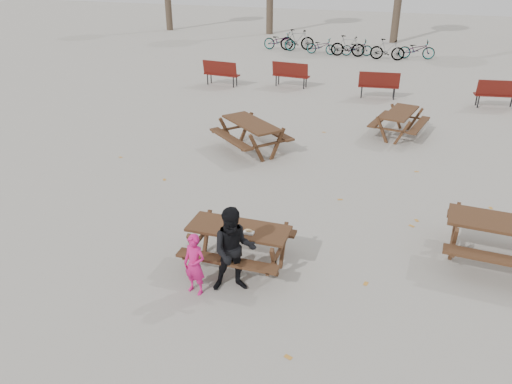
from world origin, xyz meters
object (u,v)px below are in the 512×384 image
(soda_bottle, at_px, (235,228))
(picnic_table_far, at_px, (399,124))
(food_tray, at_px, (249,233))
(picnic_table_north, at_px, (251,137))
(child, at_px, (195,264))
(main_picnic_table, at_px, (239,236))
(adult, at_px, (234,250))
(picnic_table_east, at_px, (505,244))

(soda_bottle, bearing_deg, picnic_table_far, 74.01)
(food_tray, distance_m, picnic_table_north, 5.82)
(child, bearing_deg, main_picnic_table, 78.40)
(child, height_order, picnic_table_far, child)
(picnic_table_north, bearing_deg, food_tray, -31.80)
(main_picnic_table, distance_m, adult, 0.75)
(adult, distance_m, picnic_table_east, 4.88)
(soda_bottle, relative_size, adult, 0.11)
(food_tray, bearing_deg, picnic_table_north, 108.04)
(child, bearing_deg, food_tray, 63.63)
(picnic_table_east, relative_size, picnic_table_north, 1.03)
(soda_bottle, distance_m, picnic_table_north, 5.77)
(picnic_table_far, bearing_deg, picnic_table_east, -148.96)
(food_tray, xyz_separation_m, soda_bottle, (-0.24, -0.02, 0.05))
(adult, bearing_deg, picnic_table_far, 53.66)
(adult, distance_m, picnic_table_far, 8.91)
(adult, bearing_deg, child, -176.52)
(food_tray, relative_size, soda_bottle, 1.06)
(food_tray, xyz_separation_m, picnic_table_north, (-1.80, 5.52, -0.37))
(main_picnic_table, height_order, soda_bottle, soda_bottle)
(soda_bottle, relative_size, picnic_table_east, 0.08)
(main_picnic_table, height_order, picnic_table_far, main_picnic_table)
(adult, bearing_deg, food_tray, 61.04)
(main_picnic_table, bearing_deg, food_tray, -31.02)
(picnic_table_north, bearing_deg, picnic_table_far, 73.59)
(adult, height_order, picnic_table_north, adult)
(picnic_table_far, bearing_deg, picnic_table_north, 135.50)
(food_tray, bearing_deg, picnic_table_east, 20.27)
(child, bearing_deg, adult, 37.08)
(adult, xyz_separation_m, picnic_table_east, (4.37, 2.15, -0.32))
(main_picnic_table, height_order, food_tray, food_tray)
(picnic_table_north, bearing_deg, soda_bottle, -34.16)
(main_picnic_table, xyz_separation_m, picnic_table_east, (4.54, 1.45, -0.15))
(picnic_table_north, distance_m, picnic_table_far, 4.64)
(soda_bottle, distance_m, adult, 0.58)
(picnic_table_north, xyz_separation_m, picnic_table_far, (3.88, 2.56, -0.04))
(soda_bottle, distance_m, child, 0.97)
(picnic_table_east, bearing_deg, adult, -149.67)
(main_picnic_table, height_order, child, child)
(child, relative_size, picnic_table_east, 0.54)
(picnic_table_north, bearing_deg, adult, -33.94)
(soda_bottle, height_order, picnic_table_north, soda_bottle)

